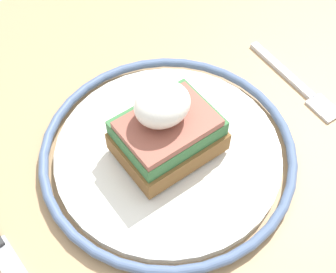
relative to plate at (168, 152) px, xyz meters
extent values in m
cube|color=tan|center=(0.03, -0.01, -0.02)|extent=(1.12, 0.66, 0.03)
cylinder|color=tan|center=(-0.47, -0.28, -0.40)|extent=(0.06, 0.06, 0.72)
cylinder|color=silver|center=(0.00, 0.00, 0.00)|extent=(0.23, 0.23, 0.01)
torus|color=slate|center=(0.00, 0.00, 0.00)|extent=(0.26, 0.26, 0.01)
cube|color=brown|center=(0.00, 0.00, 0.02)|extent=(0.10, 0.07, 0.02)
cube|color=#38703D|center=(0.00, 0.00, 0.04)|extent=(0.09, 0.07, 0.02)
cube|color=brown|center=(0.00, 0.00, 0.05)|extent=(0.09, 0.06, 0.01)
ellipsoid|color=white|center=(0.00, 0.00, 0.07)|extent=(0.05, 0.05, 0.04)
cylinder|color=#E5C656|center=(-0.04, -0.03, 0.01)|extent=(0.04, 0.04, 0.00)
cube|color=silver|center=(-0.18, -0.02, -0.01)|extent=(0.01, 0.11, 0.00)
cube|color=silver|center=(-0.18, 0.05, -0.01)|extent=(0.02, 0.04, 0.00)
camera|label=1|loc=(0.16, 0.22, 0.40)|focal=50.00mm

